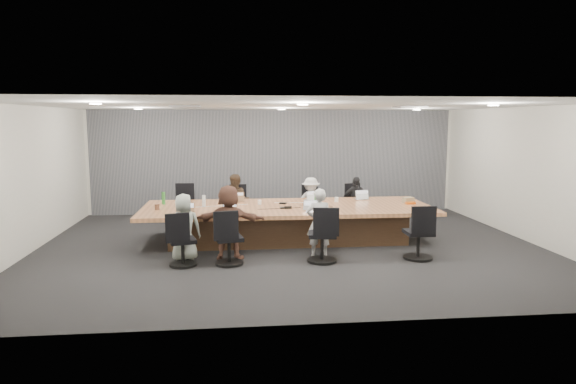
{
  "coord_description": "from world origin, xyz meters",
  "views": [
    {
      "loc": [
        -1.11,
        -10.02,
        2.51
      ],
      "look_at": [
        0.0,
        0.4,
        1.05
      ],
      "focal_mm": 32.0,
      "sensor_mm": 36.0,
      "label": 1
    }
  ],
  "objects": [
    {
      "name": "cup_white_near",
      "position": [
        1.13,
        0.94,
        0.79
      ],
      "size": [
        0.08,
        0.08,
        0.1
      ],
      "primitive_type": "cylinder",
      "rotation": [
        0.0,
        0.0,
        -0.03
      ],
      "color": "white",
      "rests_on": "conference_table"
    },
    {
      "name": "canvas_bag",
      "position": [
        2.65,
        0.63,
        0.8
      ],
      "size": [
        0.26,
        0.21,
        0.12
      ],
      "primitive_type": "cube",
      "rotation": [
        0.0,
        0.0,
        0.36
      ],
      "color": "#968561",
      "rests_on": "conference_table"
    },
    {
      "name": "person_5",
      "position": [
        -1.21,
        -0.85,
        0.69
      ],
      "size": [
        1.33,
        0.63,
        1.37
      ],
      "primitive_type": "imported",
      "rotation": [
        0.0,
        0.0,
        2.96
      ],
      "color": "brown",
      "rests_on": "ground"
    },
    {
      "name": "snack_packet",
      "position": [
        2.65,
        0.48,
        0.76
      ],
      "size": [
        0.2,
        0.13,
        0.04
      ],
      "primitive_type": "cube",
      "rotation": [
        0.0,
        0.0,
        -0.0
      ],
      "color": "#D2520C",
      "rests_on": "conference_table"
    },
    {
      "name": "wall_front",
      "position": [
        0.0,
        -4.0,
        1.4
      ],
      "size": [
        10.0,
        0.0,
        2.8
      ],
      "primitive_type": "cube",
      "rotation": [
        -1.57,
        0.0,
        0.0
      ],
      "color": "beige",
      "rests_on": "ground"
    },
    {
      "name": "floor",
      "position": [
        0.0,
        0.0,
        0.0
      ],
      "size": [
        10.0,
        8.0,
        0.0
      ],
      "primitive_type": "cube",
      "color": "black",
      "rests_on": "ground"
    },
    {
      "name": "laptop_4",
      "position": [
        -2.01,
        -0.3,
        0.75
      ],
      "size": [
        0.3,
        0.21,
        0.02
      ],
      "primitive_type": "cube",
      "rotation": [
        0.0,
        0.0,
        -0.02
      ],
      "color": "#8C6647",
      "rests_on": "conference_table"
    },
    {
      "name": "mic_right",
      "position": [
        -0.07,
        0.79,
        0.75
      ],
      "size": [
        0.17,
        0.14,
        0.03
      ],
      "primitive_type": "cube",
      "rotation": [
        0.0,
        0.0,
        -0.36
      ],
      "color": "black",
      "rests_on": "conference_table"
    },
    {
      "name": "chair_6",
      "position": [
        0.44,
        -1.2,
        0.42
      ],
      "size": [
        0.63,
        0.63,
        0.84
      ],
      "primitive_type": null,
      "rotation": [
        0.0,
        0.0,
        -0.13
      ],
      "color": "black",
      "rests_on": "ground"
    },
    {
      "name": "laptop_2",
      "position": [
        0.7,
        1.3,
        0.75
      ],
      "size": [
        0.39,
        0.3,
        0.02
      ],
      "primitive_type": "cube",
      "rotation": [
        0.0,
        0.0,
        3.36
      ],
      "color": "#B2B2B7",
      "rests_on": "conference_table"
    },
    {
      "name": "laptop_5",
      "position": [
        -1.21,
        -0.3,
        0.75
      ],
      "size": [
        0.32,
        0.23,
        0.02
      ],
      "primitive_type": "cube",
      "rotation": [
        0.0,
        0.0,
        0.1
      ],
      "color": "#8C6647",
      "rests_on": "conference_table"
    },
    {
      "name": "laptop_3",
      "position": [
        1.78,
        1.3,
        0.75
      ],
      "size": [
        0.32,
        0.24,
        0.02
      ],
      "primitive_type": "cube",
      "rotation": [
        0.0,
        0.0,
        3.27
      ],
      "color": "#B2B2B7",
      "rests_on": "conference_table"
    },
    {
      "name": "wall_right",
      "position": [
        5.0,
        0.0,
        1.4
      ],
      "size": [
        0.0,
        8.0,
        2.8
      ],
      "primitive_type": "cube",
      "rotation": [
        1.57,
        0.0,
        -1.57
      ],
      "color": "beige",
      "rests_on": "ground"
    },
    {
      "name": "person_1",
      "position": [
        -1.05,
        1.85,
        0.64
      ],
      "size": [
        0.7,
        0.58,
        1.28
      ],
      "primitive_type": "imported",
      "rotation": [
        0.0,
        0.0,
        6.11
      ],
      "color": "#453425",
      "rests_on": "ground"
    },
    {
      "name": "person_2",
      "position": [
        0.7,
        1.85,
        0.59
      ],
      "size": [
        0.78,
        0.48,
        1.18
      ],
      "primitive_type": "imported",
      "rotation": [
        0.0,
        0.0,
        6.33
      ],
      "color": "#ADADAD",
      "rests_on": "ground"
    },
    {
      "name": "mug_brown",
      "position": [
        -2.65,
        0.33,
        0.8
      ],
      "size": [
        0.12,
        0.12,
        0.11
      ],
      "primitive_type": "cylinder",
      "rotation": [
        0.0,
        0.0,
        0.31
      ],
      "color": "brown",
      "rests_on": "conference_table"
    },
    {
      "name": "chair_5",
      "position": [
        -1.21,
        -1.2,
        0.39
      ],
      "size": [
        0.62,
        0.62,
        0.79
      ],
      "primitive_type": null,
      "rotation": [
        0.0,
        0.0,
        0.2
      ],
      "color": "black",
      "rests_on": "ground"
    },
    {
      "name": "chair_1",
      "position": [
        -1.05,
        2.2,
        0.38
      ],
      "size": [
        0.59,
        0.59,
        0.75
      ],
      "primitive_type": null,
      "rotation": [
        0.0,
        0.0,
        3.33
      ],
      "color": "black",
      "rests_on": "ground"
    },
    {
      "name": "stapler",
      "position": [
        -0.03,
        0.15,
        0.77
      ],
      "size": [
        0.15,
        0.04,
        0.05
      ],
      "primitive_type": "cube",
      "rotation": [
        0.0,
        0.0,
        0.05
      ],
      "color": "black",
      "rests_on": "conference_table"
    },
    {
      "name": "wall_back",
      "position": [
        0.0,
        4.0,
        1.4
      ],
      "size": [
        10.0,
        0.0,
        2.8
      ],
      "primitive_type": "cube",
      "rotation": [
        1.57,
        0.0,
        0.0
      ],
      "color": "beige",
      "rests_on": "ground"
    },
    {
      "name": "laptop_1",
      "position": [
        -1.05,
        1.3,
        0.75
      ],
      "size": [
        0.31,
        0.22,
        0.02
      ],
      "primitive_type": "cube",
      "rotation": [
        0.0,
        0.0,
        3.06
      ],
      "color": "#8C6647",
      "rests_on": "conference_table"
    },
    {
      "name": "ceiling",
      "position": [
        0.0,
        0.0,
        2.8
      ],
      "size": [
        10.0,
        8.0,
        0.0
      ],
      "primitive_type": "cube",
      "color": "white",
      "rests_on": "wall_back"
    },
    {
      "name": "chair_2",
      "position": [
        0.7,
        2.2,
        0.38
      ],
      "size": [
        0.63,
        0.63,
        0.76
      ],
      "primitive_type": null,
      "rotation": [
        0.0,
        0.0,
        3.42
      ],
      "color": "black",
      "rests_on": "ground"
    },
    {
      "name": "mic_left",
      "position": [
        -0.12,
        0.2,
        0.75
      ],
      "size": [
        0.14,
        0.1,
        0.03
      ],
      "primitive_type": "cube",
      "rotation": [
        0.0,
        0.0,
        0.07
      ],
      "color": "black",
      "rests_on": "conference_table"
    },
    {
      "name": "person_4",
      "position": [
        -2.01,
        -0.85,
        0.61
      ],
      "size": [
        0.65,
        0.48,
        1.22
      ],
      "primitive_type": "imported",
      "rotation": [
        0.0,
        0.0,
        3.31
      ],
      "color": "#98A298",
      "rests_on": "ground"
    },
    {
      "name": "chair_7",
      "position": [
        2.22,
        -1.2,
        0.41
      ],
      "size": [
        0.57,
        0.57,
        0.83
      ],
      "primitive_type": null,
      "rotation": [
        0.0,
        0.0,
        -0.01
      ],
      "color": "black",
      "rests_on": "ground"
    },
    {
      "name": "laptop_6",
      "position": [
        0.44,
        -0.3,
        0.75
      ],
      "size": [
        0.36,
        0.28,
        0.02
      ],
      "primitive_type": "cube",
      "rotation": [
        0.0,
        0.0,
        -0.17
      ],
      "color": "#B2B2B7",
      "rests_on": "conference_table"
    },
    {
      "name": "person_6",
      "position": [
        0.44,
        -0.85,
        0.64
      ],
      "size": [
        0.5,
        0.37,
        1.29
      ],
      "primitive_type": "imported",
      "rotation": [
        0.0,
        0.0,
        3.01
      ],
      "color": "#B0B0B0",
      "rests_on": "ground"
    },
    {
      "name": "cup_white_far",
      "position": [
        -0.57,
        0.76,
        0.79
      ],
      "size": [
        0.08,
        0.08,
        0.1
      ],
      "primitive_type": "cylinder",
      "rotation": [
        0.0,
        0.0,
        0.1
      ],
      "color": "white",
      "rests_on": "conference_table"
    },
    {
      "name": "bottle_green_left",
      "position": [
        -2.61,
        1.0,
        0.87
      ],
      "size": [
        0.08,
        0.08,
        0.27
      ],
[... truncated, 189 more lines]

